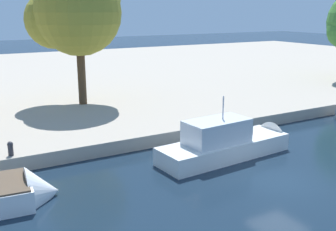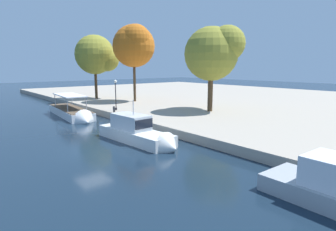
# 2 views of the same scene
# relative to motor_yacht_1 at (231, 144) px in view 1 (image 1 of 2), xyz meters

# --- Properties ---
(ground_plane) EXTENTS (220.00, 220.00, 0.00)m
(ground_plane) POSITION_rel_motor_yacht_1_xyz_m (-0.22, -4.26, -0.68)
(ground_plane) COLOR #142333
(dock_promenade) EXTENTS (120.00, 55.00, 0.84)m
(dock_promenade) POSITION_rel_motor_yacht_1_xyz_m (-0.22, 30.95, -0.26)
(dock_promenade) COLOR #A39989
(dock_promenade) RESTS_ON ground_plane
(motor_yacht_1) EXTENTS (9.41, 3.05, 4.48)m
(motor_yacht_1) POSITION_rel_motor_yacht_1_xyz_m (0.00, 0.00, 0.00)
(motor_yacht_1) COLOR silver
(motor_yacht_1) RESTS_ON ground_plane
(mooring_bollard_0) EXTENTS (0.31, 0.31, 0.78)m
(mooring_bollard_0) POSITION_rel_motor_yacht_1_xyz_m (-11.63, 3.97, 0.58)
(mooring_bollard_0) COLOR #2D2D33
(mooring_bollard_0) RESTS_ON dock_promenade
(tree_2) EXTENTS (7.75, 7.25, 10.76)m
(tree_2) POSITION_rel_motor_yacht_1_xyz_m (-4.39, 14.46, 7.56)
(tree_2) COLOR #4C3823
(tree_2) RESTS_ON dock_promenade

